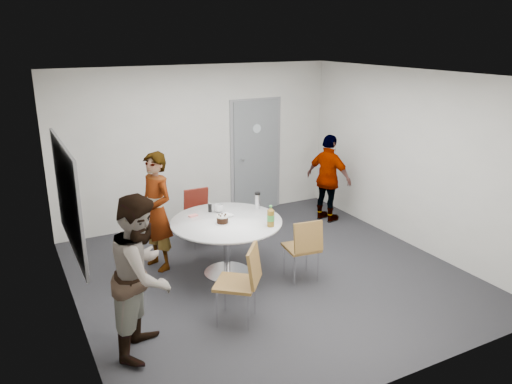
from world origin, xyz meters
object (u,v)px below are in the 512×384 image
chair_far (199,211)px  person_main (156,212)px  chair_near_left (244,277)px  table (228,228)px  chair_near_right (304,244)px  person_right (329,179)px  door (256,156)px  person_left (143,274)px  whiteboard (68,197)px

chair_far → person_main: size_ratio=0.52×
chair_near_left → chair_far: bearing=29.8°
table → chair_near_right: table is taller
table → person_right: person_right is taller
door → person_left: 4.53m
chair_far → person_left: bearing=58.7°
person_main → person_left: (-0.69, -1.80, 0.02)m
chair_far → person_main: bearing=35.4°
door → table: door is taller
door → whiteboard: bearing=-147.3°
door → person_left: door is taller
whiteboard → person_main: (1.20, 0.74, -0.61)m
table → chair_far: bearing=88.2°
chair_near_right → chair_far: chair_near_right is taller
chair_near_left → whiteboard: bearing=95.3°
table → chair_near_left: table is taller
chair_near_right → whiteboard: bearing=175.7°
door → person_right: (0.85, -1.12, -0.25)m
chair_far → person_right: person_right is taller
chair_near_left → person_left: person_left is taller
whiteboard → chair_near_right: (2.79, -0.58, -0.91)m
whiteboard → person_main: whiteboard is taller
table → chair_near_right: (0.79, -0.68, -0.14)m
whiteboard → table: (2.00, 0.10, -0.77)m
chair_far → door: bearing=-145.6°
door → whiteboard: door is taller
door → chair_near_right: (-0.77, -2.86, -0.49)m
chair_near_right → table: bearing=146.8°
person_right → chair_far: bearing=68.0°
person_main → person_right: 3.24m
whiteboard → person_main: 1.54m
door → chair_near_right: size_ratio=2.40×
whiteboard → chair_near_right: bearing=-11.7°
door → table: bearing=-125.7°
chair_far → person_main: (-0.83, -0.56, 0.31)m
chair_near_left → chair_near_right: bearing=-26.4°
whiteboard → chair_near_left: bearing=-33.9°
chair_near_right → person_right: bearing=54.4°
whiteboard → chair_near_left: 2.16m
table → chair_near_left: (-0.36, -1.20, -0.10)m
person_main → person_left: person_left is taller
door → chair_near_left: (-1.92, -3.38, -0.45)m
whiteboard → person_right: size_ratio=1.23×
door → chair_far: bearing=-147.2°
person_left → chair_far: bearing=0.1°
person_left → person_right: 4.49m
person_right → table: bearing=95.0°
door → chair_far: 1.88m
chair_far → table: bearing=89.8°
chair_far → person_main: person_main is taller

